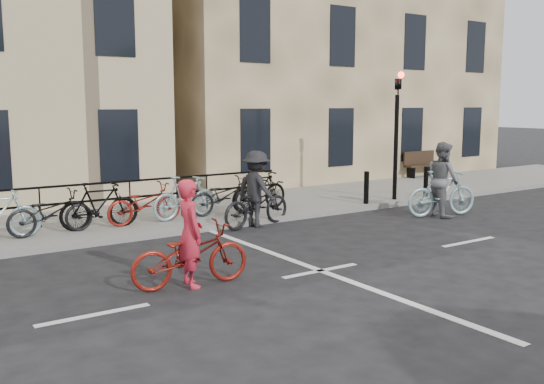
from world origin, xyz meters
TOP-DOWN VIEW (x-y plane):
  - ground at (0.00, 0.00)m, footprint 120.00×120.00m
  - sidewalk at (-4.00, 6.00)m, footprint 46.00×4.00m
  - building_east at (9.00, 13.00)m, footprint 14.00×10.00m
  - traffic_light at (6.20, 4.34)m, footprint 0.18×0.30m
  - bollard_east at (5.00, 4.25)m, footprint 0.14×0.14m
  - bollard_west at (7.40, 4.25)m, footprint 0.14×0.14m
  - bench at (11.00, 7.73)m, footprint 1.60×0.41m
  - parked_bikes at (-2.82, 5.04)m, footprint 11.45×1.23m
  - cyclist_pink at (-2.28, 0.48)m, footprint 2.01×0.89m
  - cyclist_grey at (5.86, 2.33)m, footprint 2.08×1.10m
  - cyclist_dark at (1.16, 3.90)m, footprint 2.13×1.28m

SIDE VIEW (x-z plane):
  - ground at x=0.00m, z-range 0.00..0.00m
  - sidewalk at x=-4.00m, z-range 0.00..0.15m
  - cyclist_pink at x=-2.28m, z-range -0.27..1.47m
  - bollard_east at x=5.00m, z-range 0.15..1.05m
  - bollard_west at x=7.40m, z-range 0.15..1.05m
  - parked_bikes at x=-2.82m, z-range 0.12..1.17m
  - bench at x=11.00m, z-range 0.19..1.16m
  - cyclist_dark at x=1.16m, z-range -0.19..1.62m
  - cyclist_grey at x=5.86m, z-range -0.18..1.75m
  - traffic_light at x=6.20m, z-range 0.50..4.40m
  - building_east at x=9.00m, z-range 0.15..12.15m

